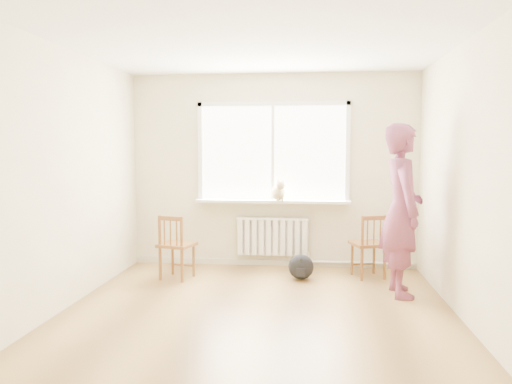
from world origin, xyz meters
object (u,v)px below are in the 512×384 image
(chair_left, at_px, (175,247))
(backpack, at_px, (301,267))
(cat, at_px, (279,192))
(chair_right, at_px, (370,246))
(person, at_px, (402,210))

(chair_left, xyz_separation_m, backpack, (1.59, 0.17, -0.26))
(cat, relative_size, backpack, 1.40)
(chair_right, bearing_deg, cat, -35.31)
(cat, height_order, backpack, cat)
(chair_left, bearing_deg, cat, -136.93)
(chair_left, relative_size, cat, 1.84)
(chair_right, xyz_separation_m, cat, (-1.20, 0.37, 0.66))
(cat, bearing_deg, chair_right, -31.75)
(chair_right, bearing_deg, chair_left, -10.56)
(chair_right, xyz_separation_m, backpack, (-0.88, -0.16, -0.26))
(chair_left, distance_m, person, 2.81)
(person, height_order, cat, person)
(chair_left, height_order, backpack, chair_left)
(cat, xyz_separation_m, backpack, (0.32, -0.53, -0.91))
(cat, distance_m, backpack, 1.11)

